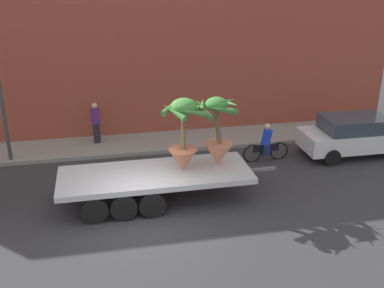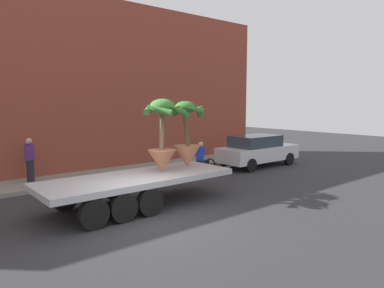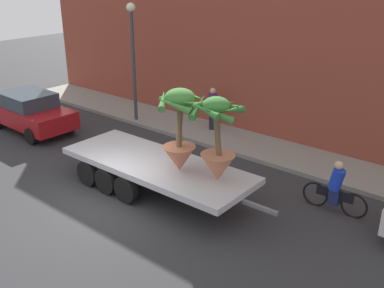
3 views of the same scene
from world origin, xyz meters
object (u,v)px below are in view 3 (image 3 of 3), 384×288
object	(u,v)px
potted_palm_rear	(180,132)
trailing_car	(30,111)
flatbed_trailer	(150,166)
street_lamp	(133,47)
cyclist	(335,189)
potted_palm_middle	(217,143)
pedestrian_near_gate	(213,108)

from	to	relation	value
potted_palm_rear	trailing_car	bearing A→B (deg)	175.90
flatbed_trailer	street_lamp	size ratio (longest dim) A/B	1.47
cyclist	potted_palm_rear	bearing A→B (deg)	-147.70
flatbed_trailer	potted_palm_middle	distance (m)	2.68
potted_palm_rear	street_lamp	bearing A→B (deg)	146.26
trailing_car	flatbed_trailer	bearing A→B (deg)	-4.77
potted_palm_middle	trailing_car	xyz separation A→B (m)	(-9.75, 0.44, -1.23)
cyclist	street_lamp	bearing A→B (deg)	169.92
flatbed_trailer	cyclist	xyz separation A→B (m)	(4.83, 2.29, -0.10)
cyclist	potted_palm_middle	bearing A→B (deg)	-139.68
potted_palm_middle	cyclist	size ratio (longest dim) A/B	1.25
potted_palm_middle	pedestrian_near_gate	size ratio (longest dim) A/B	1.35
potted_palm_rear	cyclist	bearing A→B (deg)	32.30
potted_palm_rear	trailing_car	xyz separation A→B (m)	(-8.61, 0.62, -1.32)
potted_palm_rear	trailing_car	world-z (taller)	potted_palm_rear
potted_palm_rear	pedestrian_near_gate	bearing A→B (deg)	118.01
trailing_car	potted_palm_rear	bearing A→B (deg)	-4.10
flatbed_trailer	potted_palm_middle	size ratio (longest dim) A/B	3.08
pedestrian_near_gate	potted_palm_middle	bearing A→B (deg)	-51.99
trailing_car	street_lamp	size ratio (longest dim) A/B	0.85
trailing_car	street_lamp	xyz separation A→B (m)	(2.62, 3.39, 2.40)
flatbed_trailer	pedestrian_near_gate	bearing A→B (deg)	106.62
potted_palm_middle	trailing_car	distance (m)	9.84
potted_palm_rear	potted_palm_middle	size ratio (longest dim) A/B	1.03
trailing_car	street_lamp	distance (m)	4.91
street_lamp	potted_palm_rear	bearing A→B (deg)	-33.74
cyclist	trailing_car	xyz separation A→B (m)	(-12.24, -1.68, 0.16)
flatbed_trailer	potted_palm_rear	world-z (taller)	potted_palm_rear
potted_palm_middle	trailing_car	world-z (taller)	potted_palm_middle
potted_palm_rear	potted_palm_middle	bearing A→B (deg)	9.04
trailing_car	pedestrian_near_gate	xyz separation A→B (m)	(5.88, 4.51, 0.22)
potted_palm_middle	pedestrian_near_gate	distance (m)	6.36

